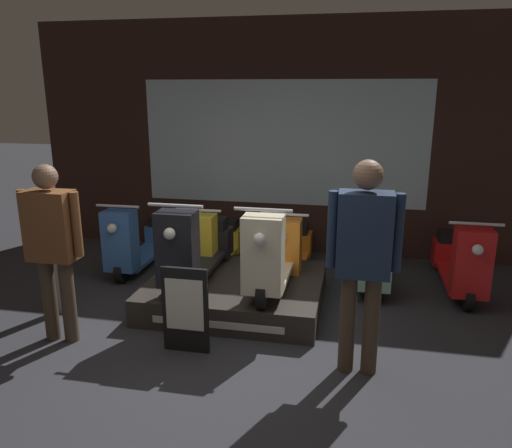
% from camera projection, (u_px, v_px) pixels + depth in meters
% --- Properties ---
extents(ground_plane, '(30.00, 30.00, 0.00)m').
position_uv_depth(ground_plane, '(229.00, 357.00, 4.40)').
color(ground_plane, '#2D2D33').
extents(shop_wall_back, '(7.12, 0.09, 3.20)m').
position_uv_depth(shop_wall_back, '(283.00, 140.00, 6.88)').
color(shop_wall_back, '#331E19').
rests_on(shop_wall_back, ground_plane).
extents(display_platform, '(1.85, 1.55, 0.29)m').
position_uv_depth(display_platform, '(236.00, 292.00, 5.44)').
color(display_platform, '#2D2823').
rests_on(display_platform, ground_plane).
extents(scooter_display_left, '(0.53, 1.66, 0.97)m').
position_uv_depth(scooter_display_left, '(195.00, 249.00, 5.29)').
color(scooter_display_left, black).
rests_on(scooter_display_left, display_platform).
extents(scooter_display_right, '(0.53, 1.66, 0.97)m').
position_uv_depth(scooter_display_right, '(273.00, 254.00, 5.13)').
color(scooter_display_right, black).
rests_on(scooter_display_right, display_platform).
extents(scooter_backrow_0, '(0.53, 1.66, 0.97)m').
position_uv_depth(scooter_backrow_0, '(140.00, 241.00, 6.51)').
color(scooter_backrow_0, black).
rests_on(scooter_backrow_0, ground_plane).
extents(scooter_backrow_1, '(0.53, 1.66, 0.97)m').
position_uv_depth(scooter_backrow_1, '(213.00, 246.00, 6.32)').
color(scooter_backrow_1, black).
rests_on(scooter_backrow_1, ground_plane).
extents(scooter_backrow_2, '(0.53, 1.66, 0.97)m').
position_uv_depth(scooter_backrow_2, '(290.00, 251.00, 6.13)').
color(scooter_backrow_2, black).
rests_on(scooter_backrow_2, ground_plane).
extents(scooter_backrow_3, '(0.53, 1.66, 0.97)m').
position_uv_depth(scooter_backrow_3, '(372.00, 256.00, 5.94)').
color(scooter_backrow_3, black).
rests_on(scooter_backrow_3, ground_plane).
extents(scooter_backrow_4, '(0.53, 1.66, 0.97)m').
position_uv_depth(scooter_backrow_4, '(460.00, 261.00, 5.75)').
color(scooter_backrow_4, black).
rests_on(scooter_backrow_4, ground_plane).
extents(person_left_browsing, '(0.59, 0.24, 1.66)m').
position_uv_depth(person_left_browsing, '(52.00, 240.00, 4.45)').
color(person_left_browsing, '#473828').
rests_on(person_left_browsing, ground_plane).
extents(person_right_browsing, '(0.58, 0.24, 1.78)m').
position_uv_depth(person_right_browsing, '(363.00, 252.00, 3.91)').
color(person_right_browsing, '#473828').
rests_on(person_right_browsing, ground_plane).
extents(price_sign_board, '(0.42, 0.04, 0.79)m').
position_uv_depth(price_sign_board, '(185.00, 310.00, 4.40)').
color(price_sign_board, black).
rests_on(price_sign_board, ground_plane).
extents(street_bollard, '(0.13, 0.13, 0.94)m').
position_uv_depth(street_bollard, '(60.00, 269.00, 5.19)').
color(street_bollard, gray).
rests_on(street_bollard, ground_plane).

